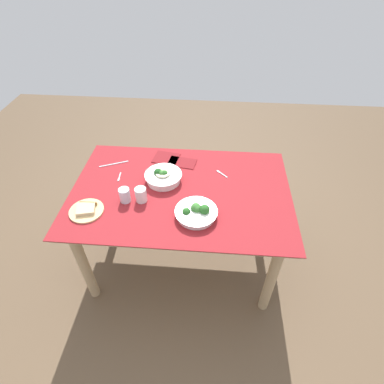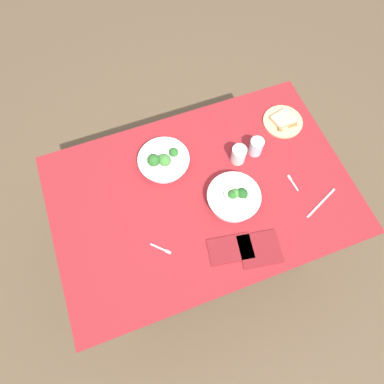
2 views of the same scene
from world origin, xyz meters
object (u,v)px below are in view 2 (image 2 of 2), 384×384
object	(u,v)px
napkin_folded_lower	(260,249)
broccoli_bowl_far	(163,160)
water_glass_side	(256,147)
napkin_folded_upper	(230,249)
fork_by_near_bowl	(162,249)
table_knife_left	(321,203)
broccoli_bowl_near	(234,197)
bread_side_plate	(283,121)
fork_by_far_bowl	(292,182)
water_glass_center	(239,155)

from	to	relation	value
napkin_folded_lower	broccoli_bowl_far	bearing A→B (deg)	115.18
water_glass_side	napkin_folded_upper	distance (m)	0.55
broccoli_bowl_far	fork_by_near_bowl	world-z (taller)	broccoli_bowl_far
napkin_folded_upper	table_knife_left	bearing A→B (deg)	6.38
broccoli_bowl_far	broccoli_bowl_near	size ratio (longest dim) A/B	1.02
bread_side_plate	napkin_folded_lower	bearing A→B (deg)	-124.96
bread_side_plate	fork_by_far_bowl	world-z (taller)	bread_side_plate
fork_by_far_bowl	napkin_folded_lower	world-z (taller)	napkin_folded_lower
broccoli_bowl_far	fork_by_near_bowl	distance (m)	0.46
broccoli_bowl_near	fork_by_near_bowl	size ratio (longest dim) A/B	3.16
broccoli_bowl_far	napkin_folded_upper	world-z (taller)	broccoli_bowl_far
bread_side_plate	napkin_folded_upper	size ratio (longest dim) A/B	1.05
broccoli_bowl_near	water_glass_side	world-z (taller)	water_glass_side
table_knife_left	bread_side_plate	bearing A→B (deg)	62.16
bread_side_plate	water_glass_center	bearing A→B (deg)	-158.62
water_glass_side	table_knife_left	size ratio (longest dim) A/B	0.45
water_glass_side	table_knife_left	bearing A→B (deg)	-64.23
broccoli_bowl_near	fork_by_far_bowl	distance (m)	0.32
napkin_folded_lower	fork_by_near_bowl	bearing A→B (deg)	159.79
broccoli_bowl_near	table_knife_left	distance (m)	0.44
water_glass_side	napkin_folded_lower	distance (m)	0.53
table_knife_left	napkin_folded_lower	size ratio (longest dim) A/B	1.15
bread_side_plate	broccoli_bowl_far	bearing A→B (deg)	-178.69
broccoli_bowl_near	napkin_folded_lower	distance (m)	0.27
fork_by_near_bowl	table_knife_left	distance (m)	0.81
bread_side_plate	table_knife_left	size ratio (longest dim) A/B	0.99
fork_by_far_bowl	water_glass_center	bearing A→B (deg)	39.35
fork_by_far_bowl	napkin_folded_lower	distance (m)	0.40
napkin_folded_upper	water_glass_center	bearing A→B (deg)	62.55
water_glass_side	napkin_folded_upper	world-z (taller)	water_glass_side
broccoli_bowl_far	water_glass_side	xyz separation A→B (m)	(0.47, -0.10, 0.02)
napkin_folded_upper	napkin_folded_lower	xyz separation A→B (m)	(0.13, -0.05, 0.00)
fork_by_near_bowl	fork_by_far_bowl	bearing A→B (deg)	52.15
broccoli_bowl_near	water_glass_side	distance (m)	0.31
broccoli_bowl_far	napkin_folded_upper	xyz separation A→B (m)	(0.15, -0.54, -0.03)
broccoli_bowl_near	table_knife_left	size ratio (longest dim) A/B	1.19
fork_by_near_bowl	table_knife_left	xyz separation A→B (m)	(0.81, -0.05, -0.00)
water_glass_side	table_knife_left	xyz separation A→B (m)	(0.19, -0.38, -0.05)
broccoli_bowl_far	fork_by_far_bowl	distance (m)	0.67
water_glass_side	fork_by_near_bowl	xyz separation A→B (m)	(-0.63, -0.33, -0.05)
broccoli_bowl_near	water_glass_center	bearing A→B (deg)	61.31
fork_by_far_bowl	fork_by_near_bowl	bearing A→B (deg)	93.51
broccoli_bowl_far	table_knife_left	size ratio (longest dim) A/B	1.22
table_knife_left	broccoli_bowl_far	bearing A→B (deg)	120.33
fork_by_far_bowl	fork_by_near_bowl	xyz separation A→B (m)	(-0.73, -0.10, 0.00)
broccoli_bowl_near	table_knife_left	bearing A→B (deg)	-22.25
bread_side_plate	table_knife_left	xyz separation A→B (m)	(-0.04, -0.50, -0.01)
fork_by_near_bowl	napkin_folded_upper	xyz separation A→B (m)	(0.30, -0.11, 0.00)
water_glass_side	napkin_folded_upper	size ratio (longest dim) A/B	0.48
broccoli_bowl_far	bread_side_plate	size ratio (longest dim) A/B	1.23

